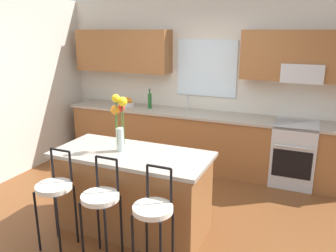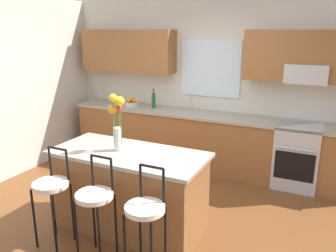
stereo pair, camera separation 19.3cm
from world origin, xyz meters
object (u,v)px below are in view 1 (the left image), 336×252
object	(u,v)px
bar_stool_middle	(101,202)
fruit_bowl_oranges	(127,103)
oven_range	(294,153)
bar_stool_near	(55,191)
flower_vase	(119,119)
bottle_olive_oil	(150,101)
bar_stool_far	(153,214)
kitchen_island	(133,191)

from	to	relation	value
bar_stool_middle	fruit_bowl_oranges	distance (m)	2.91
oven_range	fruit_bowl_oranges	bearing A→B (deg)	179.42
bar_stool_near	flower_vase	world-z (taller)	flower_vase
bar_stool_middle	bottle_olive_oil	world-z (taller)	bottle_olive_oil
bar_stool_far	flower_vase	bearing A→B (deg)	138.33
bar_stool_near	flower_vase	size ratio (longest dim) A/B	1.64
oven_range	bar_stool_far	xyz separation A→B (m)	(-1.02, -2.60, 0.18)
oven_range	bottle_olive_oil	distance (m)	2.42
bar_stool_near	bar_stool_far	bearing A→B (deg)	0.00
bar_stool_far	bar_stool_middle	bearing A→B (deg)	180.00
bar_stool_middle	bar_stool_far	size ratio (longest dim) A/B	1.00
kitchen_island	bar_stool_middle	distance (m)	0.63
oven_range	kitchen_island	distance (m)	2.54
oven_range	fruit_bowl_oranges	world-z (taller)	fruit_bowl_oranges
kitchen_island	bottle_olive_oil	size ratio (longest dim) A/B	5.20
bar_stool_near	bar_stool_far	size ratio (longest dim) A/B	1.00
oven_range	fruit_bowl_oranges	size ratio (longest dim) A/B	3.83
bar_stool_middle	flower_vase	world-z (taller)	flower_vase
kitchen_island	flower_vase	bearing A→B (deg)	178.71
oven_range	flower_vase	size ratio (longest dim) A/B	1.45
flower_vase	fruit_bowl_oranges	distance (m)	2.31
fruit_bowl_oranges	bottle_olive_oil	world-z (taller)	bottle_olive_oil
oven_range	kitchen_island	bearing A→B (deg)	-128.23
fruit_bowl_oranges	bar_stool_middle	bearing A→B (deg)	-65.38
oven_range	bar_stool_far	size ratio (longest dim) A/B	0.88
bar_stool_near	bar_stool_far	distance (m)	1.10
bar_stool_far	fruit_bowl_oranges	world-z (taller)	fruit_bowl_oranges
bar_stool_far	bar_stool_near	bearing A→B (deg)	180.00
kitchen_island	fruit_bowl_oranges	world-z (taller)	fruit_bowl_oranges
kitchen_island	bar_stool_near	distance (m)	0.84
bar_stool_far	flower_vase	size ratio (longest dim) A/B	1.64
bar_stool_far	fruit_bowl_oranges	xyz separation A→B (m)	(-1.76, 2.63, 0.34)
bar_stool_near	bar_stool_middle	size ratio (longest dim) A/B	1.00
kitchen_island	bar_stool_far	size ratio (longest dim) A/B	1.64
fruit_bowl_oranges	bottle_olive_oil	distance (m)	0.44
oven_range	flower_vase	xyz separation A→B (m)	(-1.71, -1.99, 0.82)
bar_stool_far	oven_range	bearing A→B (deg)	68.58
oven_range	fruit_bowl_oranges	distance (m)	2.82
bar_stool_middle	flower_vase	bearing A→B (deg)	102.57
bar_stool_middle	flower_vase	size ratio (longest dim) A/B	1.64
oven_range	bottle_olive_oil	world-z (taller)	bottle_olive_oil
bar_stool_middle	fruit_bowl_oranges	world-z (taller)	fruit_bowl_oranges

